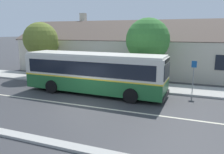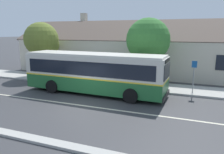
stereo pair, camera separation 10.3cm
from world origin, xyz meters
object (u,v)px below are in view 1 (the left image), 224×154
Objects in this scene: transit_bus at (94,72)px; street_tree_secondary at (42,40)px; bench_down_street at (87,77)px; bus_stop_sign at (194,73)px; bench_by_building at (46,73)px; street_tree_primary at (148,42)px.

transit_bus is 8.79m from street_tree_secondary.
bus_stop_sign is at bearing -3.36° from bench_down_street.
bench_by_building is (-6.75, 3.11, -1.07)m from transit_bus.
bus_stop_sign reaches higher than bench_by_building.
street_tree_primary is at bearing 0.98° from street_tree_secondary.
street_tree_primary reaches higher than transit_bus.
bus_stop_sign is at bearing -4.24° from bench_by_building.
street_tree_primary reaches higher than bus_stop_sign.
transit_bus reaches higher than bench_by_building.
bench_down_street is (-1.97, 2.62, -1.06)m from transit_bus.
transit_bus is 4.54× the size of bus_stop_sign.
bench_down_street is 0.31× the size of street_tree_secondary.
bench_down_street is at bearing 126.97° from transit_bus.
transit_bus is at bearing -53.03° from bench_down_street.
street_tree_secondary is at bearing 167.38° from bench_down_street.
transit_bus is 3.44m from bench_down_street.
bench_down_street is (4.78, -0.49, 0.01)m from bench_by_building.
street_tree_secondary is at bearing -179.02° from street_tree_primary.
street_tree_secondary reaches higher than bench_down_street.
transit_bus is 7.51m from bench_by_building.
transit_bus is at bearing -128.43° from street_tree_primary.
street_tree_primary is 4.74m from bus_stop_sign.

